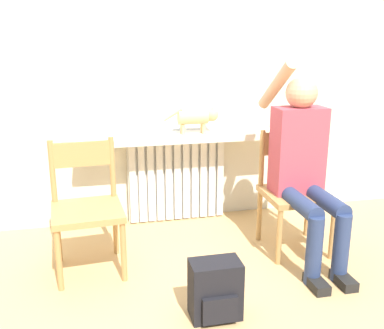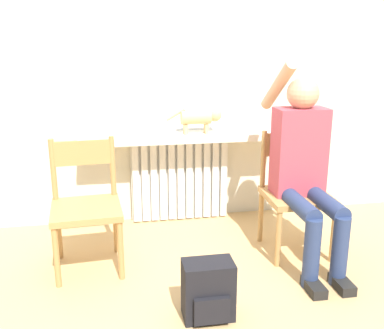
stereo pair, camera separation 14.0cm
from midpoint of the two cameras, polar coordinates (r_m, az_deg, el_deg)
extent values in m
plane|color=tan|center=(2.77, 3.63, -15.91)|extent=(12.00, 12.00, 0.00)
cube|color=beige|center=(3.57, -0.71, 14.12)|extent=(7.00, 0.06, 2.70)
cube|color=silver|center=(3.67, -0.49, -1.78)|extent=(0.79, 0.05, 0.69)
cube|color=silver|center=(3.59, -6.04, -2.29)|extent=(0.05, 0.03, 0.66)
cube|color=silver|center=(3.60, -4.90, -2.23)|extent=(0.05, 0.03, 0.66)
cube|color=silver|center=(3.60, -3.76, -2.17)|extent=(0.05, 0.03, 0.66)
cube|color=silver|center=(3.61, -2.62, -2.12)|extent=(0.05, 0.03, 0.66)
cube|color=silver|center=(3.62, -1.50, -2.06)|extent=(0.05, 0.03, 0.66)
cube|color=silver|center=(3.63, -0.37, -2.00)|extent=(0.05, 0.03, 0.66)
cube|color=silver|center=(3.64, 0.74, -1.94)|extent=(0.05, 0.03, 0.66)
cube|color=silver|center=(3.66, 1.85, -1.88)|extent=(0.05, 0.03, 0.66)
cube|color=silver|center=(3.67, 2.95, -1.82)|extent=(0.05, 0.03, 0.66)
cube|color=silver|center=(3.69, 4.03, -1.76)|extent=(0.05, 0.03, 0.66)
cube|color=silver|center=(3.70, 5.11, -1.70)|extent=(0.05, 0.03, 0.66)
cube|color=silver|center=(3.48, -0.22, 3.51)|extent=(1.56, 0.28, 0.05)
cube|color=white|center=(3.53, -0.61, 13.18)|extent=(1.50, 0.01, 1.11)
cube|color=#B2844C|center=(2.91, -11.95, -5.66)|extent=(0.46, 0.46, 0.04)
cylinder|color=#B2844C|center=(2.83, -15.46, -11.34)|extent=(0.04, 0.04, 0.39)
cylinder|color=#B2844C|center=(2.84, -7.61, -10.78)|extent=(0.04, 0.04, 0.39)
cylinder|color=#B2844C|center=(3.17, -15.35, -8.24)|extent=(0.04, 0.04, 0.39)
cylinder|color=#B2844C|center=(3.18, -8.42, -7.76)|extent=(0.04, 0.04, 0.39)
cylinder|color=#B2844C|center=(3.03, -15.95, -0.64)|extent=(0.04, 0.04, 0.41)
cylinder|color=#B2844C|center=(3.03, -8.75, -0.16)|extent=(0.04, 0.04, 0.41)
cube|color=#B2844C|center=(3.00, -12.46, 1.47)|extent=(0.39, 0.05, 0.16)
cube|color=#B2844C|center=(3.18, 14.46, -3.98)|extent=(0.44, 0.44, 0.04)
cylinder|color=#B2844C|center=(3.03, 12.23, -9.23)|extent=(0.04, 0.04, 0.39)
cylinder|color=#B2844C|center=(3.18, 18.74, -8.50)|extent=(0.04, 0.04, 0.39)
cylinder|color=#B2844C|center=(3.35, 9.92, -6.55)|extent=(0.04, 0.04, 0.39)
cylinder|color=#B2844C|center=(3.49, 15.89, -6.02)|extent=(0.04, 0.04, 0.39)
cylinder|color=#B2844C|center=(3.21, 10.29, 0.68)|extent=(0.04, 0.04, 0.41)
cylinder|color=#B2844C|center=(3.36, 16.45, 0.93)|extent=(0.04, 0.04, 0.41)
cube|color=#B2844C|center=(3.26, 13.55, 2.54)|extent=(0.39, 0.03, 0.16)
cylinder|color=navy|center=(2.94, 14.65, -4.87)|extent=(0.11, 0.49, 0.11)
cylinder|color=navy|center=(3.02, 17.77, -4.58)|extent=(0.11, 0.49, 0.11)
cylinder|color=navy|center=(2.83, 16.36, -10.80)|extent=(0.10, 0.10, 0.44)
cylinder|color=navy|center=(2.91, 19.60, -10.33)|extent=(0.10, 0.10, 0.44)
cube|color=black|center=(2.87, 16.59, -14.70)|extent=(0.09, 0.20, 0.06)
cube|color=black|center=(2.95, 19.82, -14.12)|extent=(0.09, 0.20, 0.06)
cube|color=#B74251|center=(3.11, 14.69, 1.59)|extent=(0.34, 0.20, 0.59)
sphere|color=tan|center=(3.04, 15.21, 8.69)|extent=(0.21, 0.21, 0.21)
cylinder|color=tan|center=(3.11, 12.18, 9.77)|extent=(0.08, 0.50, 0.38)
cylinder|color=#B74251|center=(3.15, 17.49, 0.99)|extent=(0.08, 0.08, 0.47)
cylinder|color=#DBB77A|center=(3.45, 1.67, 6.00)|extent=(0.23, 0.11, 0.11)
sphere|color=#DBB77A|center=(3.48, 4.07, 6.33)|extent=(0.11, 0.11, 0.11)
cone|color=#DBB77A|center=(3.44, 4.19, 7.06)|extent=(0.04, 0.04, 0.04)
cone|color=#DBB77A|center=(3.50, 3.98, 7.20)|extent=(0.04, 0.04, 0.04)
cylinder|color=#DBB77A|center=(3.46, 3.05, 4.47)|extent=(0.03, 0.03, 0.08)
cylinder|color=#DBB77A|center=(3.51, 2.86, 4.64)|extent=(0.03, 0.03, 0.08)
cylinder|color=#DBB77A|center=(3.42, 0.42, 4.38)|extent=(0.03, 0.03, 0.08)
cylinder|color=#DBB77A|center=(3.48, 0.27, 4.56)|extent=(0.03, 0.03, 0.08)
cylinder|color=#DBB77A|center=(3.42, -0.94, 6.37)|extent=(0.15, 0.03, 0.10)
cube|color=black|center=(2.49, 3.73, -15.60)|extent=(0.27, 0.17, 0.32)
cube|color=black|center=(2.44, 4.27, -18.08)|extent=(0.19, 0.03, 0.15)
camera|label=1|loc=(0.07, -88.68, 0.38)|focal=42.00mm
camera|label=2|loc=(0.07, 91.32, -0.38)|focal=42.00mm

